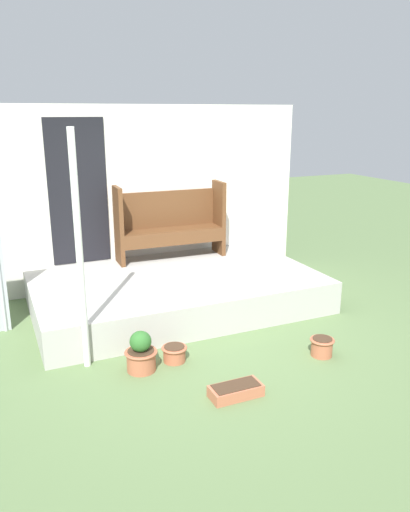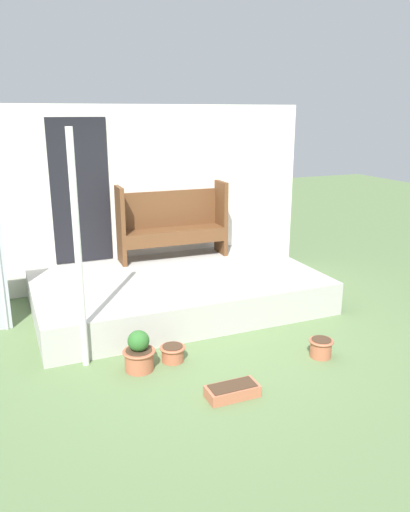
{
  "view_description": "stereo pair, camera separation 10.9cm",
  "coord_description": "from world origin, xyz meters",
  "px_view_note": "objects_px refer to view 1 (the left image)",
  "views": [
    {
      "loc": [
        -2.05,
        -4.74,
        2.5
      ],
      "look_at": [
        0.22,
        0.39,
        0.87
      ],
      "focal_mm": 35.0,
      "sensor_mm": 36.0,
      "label": 1
    },
    {
      "loc": [
        -1.95,
        -4.78,
        2.5
      ],
      "look_at": [
        0.22,
        0.39,
        0.87
      ],
      "focal_mm": 35.0,
      "sensor_mm": 36.0,
      "label": 2
    }
  ],
  "objects_px": {
    "bench": "(170,221)",
    "flower_pot_left": "(141,354)",
    "flower_pot_middle": "(174,353)",
    "support_post": "(79,254)",
    "planter_box_rect": "(236,391)",
    "flower_pot_right": "(322,346)"
  },
  "relations": [
    {
      "from": "planter_box_rect",
      "to": "bench",
      "type": "bearing_deg",
      "value": 80.54
    },
    {
      "from": "bench",
      "to": "flower_pot_left",
      "type": "distance_m",
      "value": 2.72
    },
    {
      "from": "bench",
      "to": "flower_pot_right",
      "type": "xyz_separation_m",
      "value": [
        0.68,
        -2.8,
        -0.86
      ]
    },
    {
      "from": "bench",
      "to": "flower_pot_right",
      "type": "distance_m",
      "value": 3.01
    },
    {
      "from": "flower_pot_left",
      "to": "flower_pot_right",
      "type": "xyz_separation_m",
      "value": [
        1.84,
        -0.47,
        -0.07
      ]
    },
    {
      "from": "support_post",
      "to": "flower_pot_left",
      "type": "bearing_deg",
      "value": -33.71
    },
    {
      "from": "bench",
      "to": "flower_pot_right",
      "type": "bearing_deg",
      "value": -74.56
    },
    {
      "from": "flower_pot_middle",
      "to": "planter_box_rect",
      "type": "relative_size",
      "value": 0.55
    },
    {
      "from": "flower_pot_middle",
      "to": "support_post",
      "type": "bearing_deg",
      "value": 162.07
    },
    {
      "from": "bench",
      "to": "flower_pot_left",
      "type": "xyz_separation_m",
      "value": [
        -1.17,
        -2.33,
        -0.79
      ]
    },
    {
      "from": "bench",
      "to": "flower_pot_left",
      "type": "bearing_deg",
      "value": -114.76
    },
    {
      "from": "flower_pot_left",
      "to": "bench",
      "type": "bearing_deg",
      "value": 63.35
    },
    {
      "from": "support_post",
      "to": "planter_box_rect",
      "type": "height_order",
      "value": "support_post"
    },
    {
      "from": "bench",
      "to": "flower_pot_left",
      "type": "relative_size",
      "value": 3.79
    },
    {
      "from": "flower_pot_right",
      "to": "planter_box_rect",
      "type": "height_order",
      "value": "flower_pot_right"
    },
    {
      "from": "support_post",
      "to": "flower_pot_middle",
      "type": "height_order",
      "value": "support_post"
    },
    {
      "from": "support_post",
      "to": "flower_pot_left",
      "type": "xyz_separation_m",
      "value": [
        0.48,
        -0.32,
        -1.0
      ]
    },
    {
      "from": "support_post",
      "to": "planter_box_rect",
      "type": "xyz_separation_m",
      "value": [
        1.12,
        -1.13,
        -1.13
      ]
    },
    {
      "from": "bench",
      "to": "flower_pot_middle",
      "type": "bearing_deg",
      "value": -107.4
    },
    {
      "from": "flower_pot_left",
      "to": "flower_pot_right",
      "type": "distance_m",
      "value": 1.91
    },
    {
      "from": "bench",
      "to": "flower_pot_middle",
      "type": "relative_size",
      "value": 5.93
    },
    {
      "from": "planter_box_rect",
      "to": "flower_pot_left",
      "type": "bearing_deg",
      "value": 128.66
    }
  ]
}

